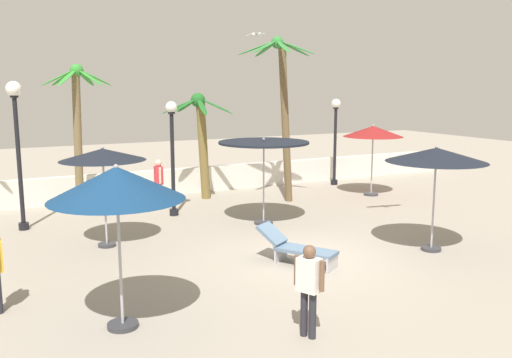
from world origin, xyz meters
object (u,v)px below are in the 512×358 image
Objects in this scene: patio_umbrella_4 at (373,132)px; lounge_chair_0 at (296,247)px; patio_umbrella_2 at (103,156)px; patio_umbrella_3 at (264,148)px; patio_umbrella_1 at (436,156)px; palm_tree_3 at (283,98)px; patio_umbrella_0 at (117,184)px; palm_tree_0 at (201,131)px; guest_2 at (309,282)px; lamp_post_2 at (335,131)px; lamp_post_1 at (172,147)px; lamp_post_0 at (17,132)px; guest_1 at (159,179)px; palm_tree_2 at (78,119)px; seagull_1 at (256,34)px.

patio_umbrella_4 is 8.86m from lounge_chair_0.
patio_umbrella_2 is 4.63m from patio_umbrella_3.
patio_umbrella_1 is 0.99× the size of patio_umbrella_4.
palm_tree_3 is (-3.55, 0.49, 1.26)m from patio_umbrella_4.
lounge_chair_0 is (-3.06, -6.05, -3.22)m from palm_tree_3.
patio_umbrella_0 is 5.04m from lounge_chair_0.
palm_tree_0 is at bearing 61.45° from patio_umbrella_0.
patio_umbrella_2 is 1.36× the size of lounge_chair_0.
lamp_post_2 is at bearing 53.29° from guest_2.
patio_umbrella_1 is 0.73× the size of lamp_post_1.
guest_1 is (4.23, 0.84, -1.77)m from lamp_post_0.
palm_tree_2 is 11.62m from guest_2.
palm_tree_0 is 0.80× the size of palm_tree_2.
lamp_post_0 is 8.54m from seagull_1.
lounge_chair_0 is at bearing -48.70° from lamp_post_0.
guest_1 is at bearing 69.14° from patio_umbrella_0.
guest_1 is (-4.64, 7.56, -1.37)m from patio_umbrella_1.
seagull_1 is at bearing 2.71° from guest_1.
patio_umbrella_4 is 3.80m from palm_tree_3.
patio_umbrella_0 reaches higher than guest_1.
palm_tree_0 is 3.89m from seagull_1.
patio_umbrella_2 is 0.68× the size of palm_tree_0.
lamp_post_2 is at bearing -0.37° from palm_tree_2.
lamp_post_0 is at bearing -168.71° from guest_1.
seagull_1 is at bearing 159.09° from patio_umbrella_4.
palm_tree_2 is 4.45× the size of seagull_1.
palm_tree_2 reaches higher than palm_tree_0.
palm_tree_2 reaches higher than lamp_post_1.
patio_umbrella_1 is at bearing -59.60° from patio_umbrella_3.
palm_tree_0 is 6.33m from lamp_post_0.
palm_tree_3 is (2.02, 2.45, 1.35)m from patio_umbrella_3.
seagull_1 is (-4.04, 1.54, 3.45)m from patio_umbrella_4.
lamp_post_2 is at bearing 9.08° from lamp_post_0.
palm_tree_2 reaches higher than lamp_post_2.
patio_umbrella_0 is at bearing -110.86° from guest_1.
lounge_chair_0 is at bearing -43.19° from patio_umbrella_2.
patio_umbrella_0 is at bearing -98.78° from patio_umbrella_2.
palm_tree_3 reaches higher than guest_1.
lamp_post_0 is 2.69× the size of guest_2.
patio_umbrella_2 is 10.43m from patio_umbrella_4.
guest_2 is (-0.62, -10.18, -0.07)m from guest_1.
seagull_1 is at bearing 114.85° from palm_tree_3.
lamp_post_0 reaches higher than guest_1.
palm_tree_0 is at bearing 45.76° from patio_umbrella_2.
patio_umbrella_1 is 11.13m from lamp_post_0.
lamp_post_0 is at bearing 97.51° from patio_umbrella_0.
patio_umbrella_4 reaches higher than patio_umbrella_1.
lamp_post_1 is at bearing 43.30° from patio_umbrella_2.
lamp_post_1 reaches higher than patio_umbrella_4.
guest_1 is (-7.77, -1.07, -1.22)m from lamp_post_2.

